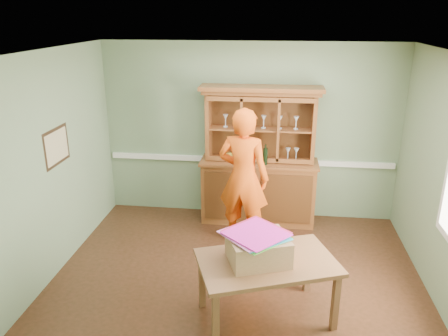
# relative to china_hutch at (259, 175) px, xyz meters

# --- Properties ---
(floor) EXTENTS (4.50, 4.50, 0.00)m
(floor) POSITION_rel_china_hutch_xyz_m (-0.17, -1.76, -0.73)
(floor) COLOR #4E2919
(floor) RESTS_ON ground
(ceiling) EXTENTS (4.50, 4.50, 0.00)m
(ceiling) POSITION_rel_china_hutch_xyz_m (-0.17, -1.76, 1.97)
(ceiling) COLOR white
(ceiling) RESTS_ON wall_back
(wall_back) EXTENTS (4.50, 0.00, 4.50)m
(wall_back) POSITION_rel_china_hutch_xyz_m (-0.17, 0.24, 0.62)
(wall_back) COLOR gray
(wall_back) RESTS_ON floor
(wall_left) EXTENTS (0.00, 4.00, 4.00)m
(wall_left) POSITION_rel_china_hutch_xyz_m (-2.42, -1.76, 0.62)
(wall_left) COLOR gray
(wall_left) RESTS_ON floor
(wall_front) EXTENTS (4.50, 0.00, 4.50)m
(wall_front) POSITION_rel_china_hutch_xyz_m (-0.17, -3.76, 0.62)
(wall_front) COLOR gray
(wall_front) RESTS_ON floor
(chair_rail) EXTENTS (4.41, 0.05, 0.08)m
(chair_rail) POSITION_rel_china_hutch_xyz_m (-0.17, 0.21, 0.17)
(chair_rail) COLOR white
(chair_rail) RESTS_ON wall_back
(framed_map) EXTENTS (0.03, 0.60, 0.46)m
(framed_map) POSITION_rel_china_hutch_xyz_m (-2.40, -1.46, 0.82)
(framed_map) COLOR black
(framed_map) RESTS_ON wall_left
(china_hutch) EXTENTS (1.78, 0.59, 2.09)m
(china_hutch) POSITION_rel_china_hutch_xyz_m (0.00, 0.00, 0.00)
(china_hutch) COLOR brown
(china_hutch) RESTS_ON floor
(dining_table) EXTENTS (1.59, 1.27, 0.69)m
(dining_table) POSITION_rel_china_hutch_xyz_m (0.20, -2.35, -0.12)
(dining_table) COLOR brown
(dining_table) RESTS_ON floor
(cardboard_box) EXTENTS (0.71, 0.64, 0.27)m
(cardboard_box) POSITION_rel_china_hutch_xyz_m (0.11, -2.36, 0.10)
(cardboard_box) COLOR #AC7F58
(cardboard_box) RESTS_ON dining_table
(kite_stack) EXTENTS (0.73, 0.73, 0.04)m
(kite_stack) POSITION_rel_china_hutch_xyz_m (0.07, -2.34, 0.25)
(kite_stack) COLOR green
(kite_stack) RESTS_ON cardboard_box
(person) EXTENTS (0.79, 0.61, 1.94)m
(person) POSITION_rel_china_hutch_xyz_m (-0.18, -0.73, 0.23)
(person) COLOR #FA580F
(person) RESTS_ON floor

